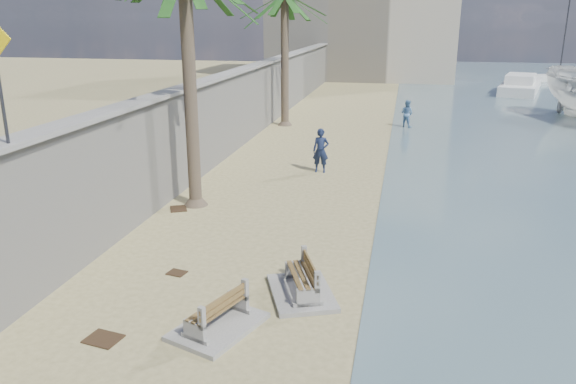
{
  "coord_description": "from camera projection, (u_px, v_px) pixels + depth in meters",
  "views": [
    {
      "loc": [
        2.62,
        -8.0,
        6.0
      ],
      "look_at": [
        -0.5,
        7.0,
        1.2
      ],
      "focal_mm": 35.0,
      "sensor_mm": 36.0,
      "label": 1
    }
  ],
  "objects": [
    {
      "name": "wall_cap",
      "position": [
        249.0,
        67.0,
        28.41
      ],
      "size": [
        0.8,
        70.0,
        0.12
      ],
      "primitive_type": "cube",
      "color": "gray",
      "rests_on": "seawall"
    },
    {
      "name": "bench_far",
      "position": [
        302.0,
        281.0,
        12.55
      ],
      "size": [
        1.93,
        2.28,
        0.81
      ],
      "color": "gray",
      "rests_on": "ground_plane"
    },
    {
      "name": "yacht_far",
      "position": [
        521.0,
        87.0,
        47.06
      ],
      "size": [
        5.01,
        10.04,
        1.5
      ],
      "primitive_type": null,
      "rotation": [
        0.0,
        0.0,
        1.32
      ],
      "color": "silver",
      "rests_on": "bay_water"
    },
    {
      "name": "debris_c",
      "position": [
        179.0,
        209.0,
        18.28
      ],
      "size": [
        0.74,
        0.81,
        0.03
      ],
      "primitive_type": "cube",
      "rotation": [
        0.0,
        0.0,
        2.01
      ],
      "color": "#382616",
      "rests_on": "ground_plane"
    },
    {
      "name": "person_a",
      "position": [
        321.0,
        147.0,
        22.34
      ],
      "size": [
        0.74,
        0.51,
        2.03
      ],
      "primitive_type": "imported",
      "rotation": [
        0.0,
        0.0,
        0.03
      ],
      "color": "#151D3A",
      "rests_on": "ground_plane"
    },
    {
      "name": "bench_near",
      "position": [
        218.0,
        314.0,
        11.17
      ],
      "size": [
        1.85,
        2.2,
        0.78
      ],
      "color": "gray",
      "rests_on": "ground_plane"
    },
    {
      "name": "debris_d",
      "position": [
        177.0,
        273.0,
        13.7
      ],
      "size": [
        0.5,
        0.43,
        0.03
      ],
      "primitive_type": "cube",
      "rotation": [
        0.0,
        0.0,
        2.95
      ],
      "color": "#382616",
      "rests_on": "ground_plane"
    },
    {
      "name": "person_b",
      "position": [
        407.0,
        112.0,
        31.65
      ],
      "size": [
        1.02,
        0.95,
        1.69
      ],
      "primitive_type": "imported",
      "rotation": [
        0.0,
        0.0,
        2.62
      ],
      "color": "#5179A8",
      "rests_on": "ground_plane"
    },
    {
      "name": "debris_b",
      "position": [
        103.0,
        339.0,
        10.89
      ],
      "size": [
        0.75,
        0.64,
        0.03
      ],
      "primitive_type": "cube",
      "rotation": [
        0.0,
        0.0,
        6.11
      ],
      "color": "#382616",
      "rests_on": "ground_plane"
    },
    {
      "name": "end_building",
      "position": [
        364.0,
        6.0,
        56.66
      ],
      "size": [
        18.0,
        12.0,
        14.0
      ],
      "primitive_type": "cube",
      "color": "#B7AA93",
      "rests_on": "ground_plane"
    },
    {
      "name": "sailboat_west",
      "position": [
        559.0,
        77.0,
        54.87
      ],
      "size": [
        6.51,
        4.19,
        10.25
      ],
      "color": "silver",
      "rests_on": "bay_water"
    },
    {
      "name": "seawall",
      "position": [
        250.0,
        103.0,
        28.95
      ],
      "size": [
        0.45,
        70.0,
        3.5
      ],
      "primitive_type": "cube",
      "color": "gray",
      "rests_on": "ground_plane"
    },
    {
      "name": "ground_plane",
      "position": [
        234.0,
        377.0,
        9.77
      ],
      "size": [
        140.0,
        140.0,
        0.0
      ],
      "primitive_type": "plane",
      "color": "tan"
    }
  ]
}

